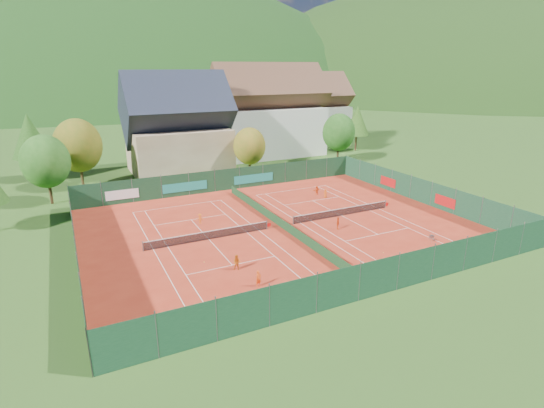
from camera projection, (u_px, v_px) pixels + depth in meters
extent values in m
plane|color=#284F18|center=(280.00, 227.00, 45.62)|extent=(600.00, 600.00, 0.00)
cube|color=#AF2C19|center=(280.00, 227.00, 45.61)|extent=(40.00, 32.00, 0.01)
cube|color=white|center=(179.00, 206.00, 52.37)|extent=(10.97, 0.06, 0.00)
cube|color=white|center=(259.00, 294.00, 32.11)|extent=(10.97, 0.06, 0.00)
cube|color=white|center=(153.00, 249.00, 39.93)|extent=(0.06, 23.77, 0.00)
cube|color=white|center=(259.00, 230.00, 44.55)|extent=(0.06, 23.77, 0.00)
cube|color=white|center=(168.00, 247.00, 40.50)|extent=(0.06, 23.77, 0.00)
cube|color=white|center=(247.00, 233.00, 43.97)|extent=(0.06, 23.77, 0.00)
cube|color=white|center=(191.00, 220.00, 47.69)|extent=(8.23, 0.06, 0.00)
cube|color=white|center=(232.00, 265.00, 36.78)|extent=(8.23, 0.06, 0.00)
cube|color=white|center=(209.00, 239.00, 42.24)|extent=(0.06, 12.80, 0.00)
cube|color=white|center=(292.00, 190.00, 59.12)|extent=(10.97, 0.06, 0.00)
cube|color=white|center=(417.00, 255.00, 38.85)|extent=(10.97, 0.06, 0.00)
cube|color=white|center=(300.00, 223.00, 46.67)|extent=(0.06, 23.77, 0.00)
cube|color=white|center=(379.00, 209.00, 51.30)|extent=(0.06, 23.77, 0.00)
cube|color=white|center=(311.00, 221.00, 47.25)|extent=(0.06, 23.77, 0.00)
cube|color=white|center=(370.00, 211.00, 50.72)|extent=(0.06, 23.77, 0.00)
cube|color=white|center=(313.00, 201.00, 54.44)|extent=(8.23, 0.06, 0.00)
cube|color=white|center=(378.00, 234.00, 43.53)|extent=(8.23, 0.06, 0.00)
cube|color=white|center=(342.00, 216.00, 48.98)|extent=(0.06, 12.80, 0.00)
cylinder|color=#59595B|center=(143.00, 246.00, 39.39)|extent=(0.10, 0.10, 1.02)
cylinder|color=#59595B|center=(267.00, 225.00, 44.78)|extent=(0.10, 0.10, 1.02)
cube|color=black|center=(209.00, 235.00, 42.10)|extent=(12.80, 0.02, 0.86)
cube|color=white|center=(209.00, 231.00, 41.97)|extent=(12.80, 0.04, 0.06)
cube|color=red|center=(269.00, 225.00, 44.91)|extent=(0.40, 0.04, 0.40)
cylinder|color=#59595B|center=(293.00, 220.00, 46.13)|extent=(0.10, 0.10, 1.02)
cylinder|color=#59595B|center=(385.00, 204.00, 51.53)|extent=(0.10, 0.10, 1.02)
cube|color=black|center=(342.00, 212.00, 48.85)|extent=(12.80, 0.02, 0.86)
cube|color=white|center=(342.00, 208.00, 48.71)|extent=(12.80, 0.04, 0.06)
cube|color=red|center=(387.00, 204.00, 51.65)|extent=(0.40, 0.04, 0.40)
cube|color=#14391C|center=(280.00, 222.00, 45.46)|extent=(0.03, 28.80, 1.00)
cube|color=#143820|center=(227.00, 180.00, 58.79)|extent=(40.00, 0.04, 3.00)
cube|color=teal|center=(185.00, 187.00, 56.30)|extent=(6.00, 0.03, 1.20)
cube|color=teal|center=(254.00, 178.00, 60.52)|extent=(6.00, 0.03, 1.20)
cube|color=silver|center=(122.00, 195.00, 52.93)|extent=(4.00, 0.03, 1.20)
cube|color=#153C24|center=(379.00, 277.00, 31.51)|extent=(40.00, 0.04, 3.00)
cube|color=#123219|center=(76.00, 247.00, 36.72)|extent=(0.04, 32.00, 3.00)
cube|color=#163D25|center=(421.00, 190.00, 53.58)|extent=(0.04, 32.00, 3.00)
cube|color=#B21414|center=(445.00, 201.00, 50.24)|extent=(0.03, 3.00, 1.20)
cube|color=#B21414|center=(388.00, 182.00, 58.77)|extent=(0.03, 3.00, 1.20)
cube|color=#C6AE8C|center=(179.00, 150.00, 68.84)|extent=(15.00, 12.00, 7.00)
cube|color=#1E2333|center=(176.00, 109.00, 66.83)|extent=(16.20, 12.00, 12.00)
cube|color=silver|center=(268.00, 132.00, 81.66)|extent=(20.00, 11.00, 9.00)
cube|color=brown|center=(268.00, 93.00, 79.42)|extent=(21.60, 11.00, 11.00)
cube|color=silver|center=(309.00, 125.00, 94.54)|extent=(16.00, 10.00, 8.00)
cube|color=brown|center=(310.00, 95.00, 92.53)|extent=(17.28, 10.00, 10.00)
cylinder|color=#422B17|center=(51.00, 193.00, 52.96)|extent=(0.36, 0.36, 2.80)
ellipsoid|color=#265E1B|center=(45.00, 161.00, 51.72)|extent=(5.72, 5.72, 6.58)
cylinder|color=#4B351B|center=(82.00, 177.00, 59.70)|extent=(0.36, 0.36, 3.15)
ellipsoid|color=olive|center=(78.00, 146.00, 58.31)|extent=(6.44, 6.44, 7.40)
cylinder|color=#482A19|center=(36.00, 169.00, 63.94)|extent=(0.36, 0.36, 3.50)
cone|color=#215017|center=(30.00, 136.00, 62.39)|extent=(5.60, 5.60, 6.50)
cylinder|color=#4C2E1B|center=(250.00, 168.00, 66.52)|extent=(0.36, 0.36, 2.45)
ellipsoid|color=olive|center=(249.00, 146.00, 65.44)|extent=(5.01, 5.01, 5.76)
cylinder|color=#412C17|center=(338.00, 155.00, 75.76)|extent=(0.36, 0.36, 2.80)
ellipsoid|color=#215618|center=(339.00, 132.00, 74.53)|extent=(5.72, 5.72, 6.58)
cylinder|color=#4A2C1A|center=(356.00, 143.00, 86.74)|extent=(0.36, 0.36, 3.15)
cone|color=#295217|center=(357.00, 121.00, 85.35)|extent=(5.04, 5.04, 5.85)
cylinder|color=#412517|center=(302.00, 139.00, 90.14)|extent=(0.36, 0.36, 3.50)
ellipsoid|color=olive|center=(303.00, 115.00, 88.59)|extent=(7.15, 7.15, 8.22)
ellipsoid|color=black|center=(108.00, 149.00, 318.66)|extent=(440.00, 440.00, 242.00)
ellipsoid|color=black|center=(446.00, 143.00, 320.70)|extent=(380.00, 380.00, 220.40)
cylinder|color=slate|center=(432.00, 239.00, 41.34)|extent=(0.02, 0.02, 0.80)
cylinder|color=slate|center=(434.00, 239.00, 41.47)|extent=(0.02, 0.02, 0.80)
cylinder|color=slate|center=(429.00, 238.00, 41.60)|extent=(0.02, 0.02, 0.80)
cylinder|color=slate|center=(431.00, 237.00, 41.72)|extent=(0.02, 0.02, 0.80)
cube|color=slate|center=(432.00, 237.00, 41.49)|extent=(0.34, 0.34, 0.30)
ellipsoid|color=#CCD833|center=(432.00, 237.00, 41.48)|extent=(0.28, 0.28, 0.16)
sphere|color=#CCD833|center=(204.00, 262.00, 37.31)|extent=(0.07, 0.07, 0.07)
sphere|color=#CCD833|center=(383.00, 253.00, 39.20)|extent=(0.07, 0.07, 0.07)
sphere|color=#CCD833|center=(301.00, 218.00, 48.13)|extent=(0.07, 0.07, 0.07)
sphere|color=#CCD833|center=(222.00, 206.00, 52.27)|extent=(0.07, 0.07, 0.07)
sphere|color=#CCD833|center=(389.00, 219.00, 47.70)|extent=(0.07, 0.07, 0.07)
imported|color=#F25215|center=(258.00, 279.00, 32.99)|extent=(0.57, 0.44, 1.38)
imported|color=#CF6112|center=(237.00, 263.00, 35.70)|extent=(0.85, 0.81, 1.39)
imported|color=orange|center=(200.00, 219.00, 46.26)|extent=(0.80, 0.50, 1.20)
imported|color=#D94313|center=(338.00, 223.00, 44.74)|extent=(0.65, 0.84, 1.33)
imported|color=#DD5613|center=(325.00, 193.00, 55.54)|extent=(0.59, 0.39, 1.18)
imported|color=#F44F15|center=(317.00, 190.00, 56.76)|extent=(1.17, 0.47, 1.23)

